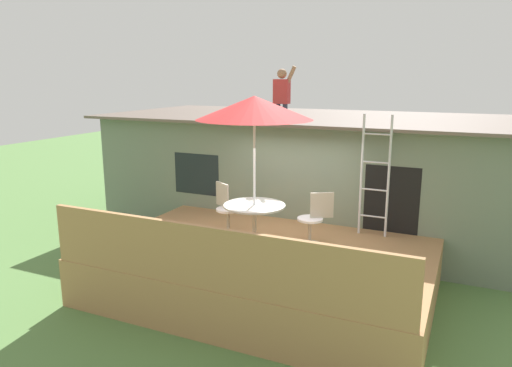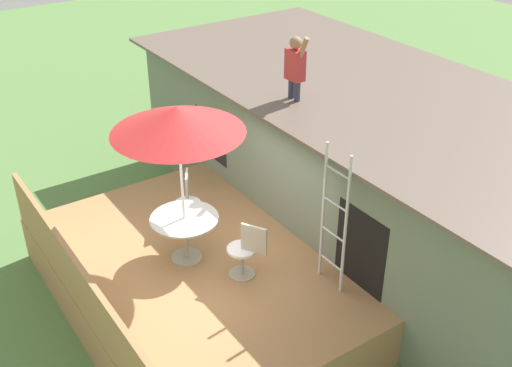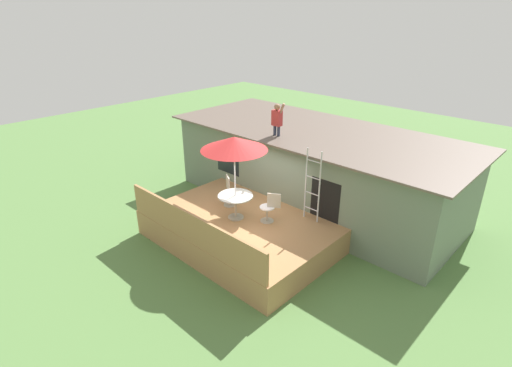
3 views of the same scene
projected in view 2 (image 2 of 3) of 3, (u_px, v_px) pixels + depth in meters
The scene contains 10 objects.
ground_plane at pixel (204, 299), 10.17m from camera, with size 40.00×40.00×0.00m, color #567F42.
house at pixel (376, 165), 11.22m from camera, with size 10.50×4.50×2.74m.
deck at pixel (203, 280), 9.97m from camera, with size 5.51×3.99×0.80m, color #A87A4C.
deck_railing at pixel (76, 281), 8.60m from camera, with size 5.41×0.08×0.90m, color #A87A4C.
patio_table at pixel (185, 227), 9.52m from camera, with size 1.04×1.04×0.74m.
patio_umbrella at pixel (178, 120), 8.63m from camera, with size 1.90×1.90×2.54m.
step_ladder at pixel (334, 219), 8.75m from camera, with size 0.52×0.04×2.20m.
person_figure at pixel (296, 64), 10.00m from camera, with size 0.47×0.20×1.11m.
patio_chair_left at pixel (188, 202), 10.38m from camera, with size 0.57×0.44×0.92m.
patio_chair_right at pixel (246, 251), 9.20m from camera, with size 0.57×0.44×0.92m.
Camera 2 is at (6.98, -3.70, 6.72)m, focal length 44.21 mm.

